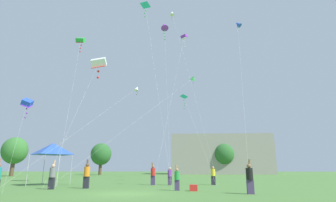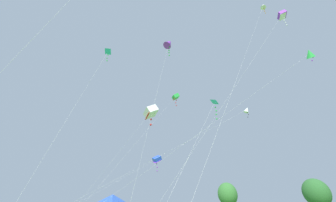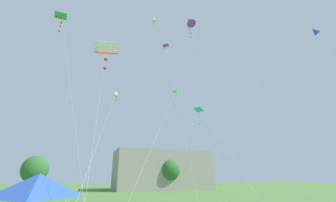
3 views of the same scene
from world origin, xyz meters
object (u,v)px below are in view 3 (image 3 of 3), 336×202
(kite_white_diamond_1, at_px, (154,20))
(kite_green_diamond_3, at_px, (176,91))
(kite_white_diamond_4, at_px, (116,94))
(festival_tent, at_px, (38,185))
(kite_cyan_delta_6, at_px, (199,111))
(kite_purple_box_2, at_px, (166,47))
(kite_purple_diamond_8, at_px, (190,21))
(kite_blue_diamond_0, at_px, (315,32))
(kite_white_box_7, at_px, (107,48))
(kite_green_box_5, at_px, (62,16))

(kite_white_diamond_1, distance_m, kite_green_diamond_3, 13.44)
(kite_green_diamond_3, xyz_separation_m, kite_white_diamond_4, (-9.12, -1.30, -2.10))
(festival_tent, xyz_separation_m, kite_cyan_delta_6, (12.29, 6.88, 6.60))
(kite_purple_box_2, bearing_deg, kite_green_diamond_3, -30.48)
(kite_white_diamond_4, height_order, kite_cyan_delta_6, kite_white_diamond_4)
(festival_tent, relative_size, kite_purple_diamond_8, 0.20)
(kite_white_diamond_1, distance_m, kite_cyan_delta_6, 22.33)
(kite_green_diamond_3, height_order, kite_white_diamond_4, kite_green_diamond_3)
(kite_blue_diamond_0, distance_m, kite_white_diamond_4, 22.44)
(kite_purple_box_2, bearing_deg, kite_blue_diamond_0, -78.49)
(kite_white_box_7, xyz_separation_m, kite_purple_diamond_8, (7.43, 0.35, 4.68))
(kite_blue_diamond_0, height_order, kite_green_diamond_3, kite_green_diamond_3)
(kite_white_diamond_4, relative_size, kite_white_box_7, 1.82)
(kite_blue_diamond_0, height_order, kite_purple_box_2, kite_purple_box_2)
(kite_purple_diamond_8, bearing_deg, kite_white_diamond_1, 88.07)
(kite_white_diamond_1, bearing_deg, kite_white_box_7, -117.89)
(kite_white_box_7, relative_size, kite_purple_diamond_8, 0.76)
(kite_cyan_delta_6, distance_m, kite_white_box_7, 10.80)
(kite_purple_box_2, xyz_separation_m, kite_purple_diamond_8, (-2.59, -14.30, -6.16))
(kite_green_box_5, bearing_deg, kite_purple_box_2, 34.69)
(kite_green_box_5, xyz_separation_m, kite_cyan_delta_6, (14.00, -1.22, -8.59))
(kite_green_box_5, relative_size, kite_purple_diamond_8, 1.03)
(kite_green_diamond_3, bearing_deg, kite_purple_box_2, 149.52)
(kite_cyan_delta_6, bearing_deg, kite_green_box_5, 175.01)
(kite_white_diamond_4, distance_m, kite_white_box_7, 12.78)
(festival_tent, bearing_deg, kite_green_box_5, 101.90)
(kite_cyan_delta_6, xyz_separation_m, kite_purple_diamond_8, (-2.25, -3.16, 7.92))
(kite_green_box_5, distance_m, kite_cyan_delta_6, 16.47)
(kite_white_box_7, bearing_deg, kite_green_box_5, 132.37)
(festival_tent, bearing_deg, kite_purple_box_2, 54.98)
(kite_white_diamond_1, xyz_separation_m, kite_white_diamond_4, (-5.66, -2.42, -15.04))
(festival_tent, height_order, kite_purple_diamond_8, kite_purple_diamond_8)
(festival_tent, distance_m, kite_green_diamond_3, 25.59)
(kite_white_diamond_4, xyz_separation_m, kite_white_box_7, (-2.26, -12.55, -0.80))
(kite_blue_diamond_0, bearing_deg, festival_tent, 169.89)
(kite_purple_box_2, xyz_separation_m, kite_green_diamond_3, (1.36, -0.80, -7.94))
(kite_green_diamond_3, relative_size, kite_cyan_delta_6, 2.22)
(festival_tent, xyz_separation_m, kite_green_diamond_3, (13.99, 17.22, 12.74))
(kite_green_diamond_3, height_order, kite_purple_diamond_8, kite_purple_diamond_8)
(kite_blue_diamond_0, xyz_separation_m, kite_white_box_7, (-14.30, 6.38, -0.67))
(kite_white_diamond_4, bearing_deg, kite_green_box_5, -130.05)
(kite_green_box_5, bearing_deg, kite_cyan_delta_6, -4.99)
(kite_green_diamond_3, relative_size, kite_green_box_5, 1.20)
(kite_green_diamond_3, relative_size, kite_white_diamond_4, 0.89)
(kite_white_diamond_4, height_order, kite_green_box_5, kite_green_box_5)
(kite_blue_diamond_0, height_order, kite_green_box_5, kite_green_box_5)
(kite_green_diamond_3, bearing_deg, kite_white_diamond_4, -171.86)
(kite_white_diamond_1, relative_size, kite_white_box_7, 2.11)
(kite_purple_box_2, distance_m, kite_purple_diamond_8, 15.79)
(kite_green_diamond_3, xyz_separation_m, kite_white_box_7, (-11.38, -13.85, -2.90))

